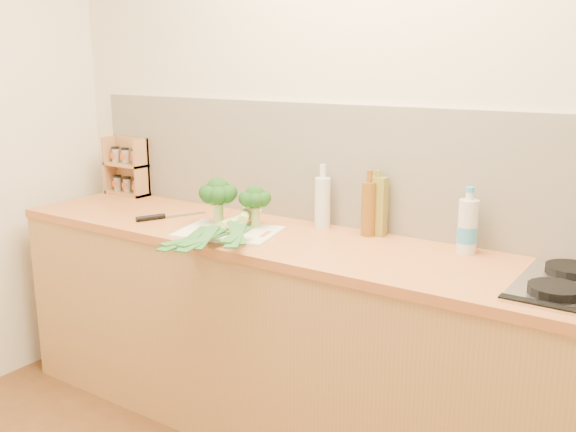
% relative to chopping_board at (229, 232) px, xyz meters
% --- Properties ---
extents(room_shell, '(3.50, 3.50, 3.50)m').
position_rel_chopping_board_xyz_m(room_shell, '(0.46, 0.39, 0.26)').
color(room_shell, beige).
rests_on(room_shell, ground).
extents(counter, '(3.20, 0.62, 0.90)m').
position_rel_chopping_board_xyz_m(counter, '(0.46, 0.10, -0.46)').
color(counter, '#BA814D').
rests_on(counter, ground).
extents(chopping_board, '(0.47, 0.39, 0.01)m').
position_rel_chopping_board_xyz_m(chopping_board, '(0.00, 0.00, 0.00)').
color(chopping_board, silver).
rests_on(chopping_board, counter).
extents(broccoli_left, '(0.17, 0.17, 0.21)m').
position_rel_chopping_board_xyz_m(broccoli_left, '(-0.11, 0.07, 0.15)').
color(broccoli_left, '#91AA63').
rests_on(broccoli_left, chopping_board).
extents(broccoli_right, '(0.14, 0.14, 0.19)m').
position_rel_chopping_board_xyz_m(broccoli_right, '(0.06, 0.11, 0.13)').
color(broccoli_right, '#91AA63').
rests_on(broccoli_right, chopping_board).
extents(leek_front, '(0.15, 0.66, 0.04)m').
position_rel_chopping_board_xyz_m(leek_front, '(-0.02, -0.04, 0.03)').
color(leek_front, white).
rests_on(leek_front, chopping_board).
extents(leek_mid, '(0.22, 0.71, 0.04)m').
position_rel_chopping_board_xyz_m(leek_mid, '(0.04, -0.03, 0.05)').
color(leek_mid, white).
rests_on(leek_mid, chopping_board).
extents(leek_back, '(0.38, 0.56, 0.04)m').
position_rel_chopping_board_xyz_m(leek_back, '(0.10, -0.03, 0.07)').
color(leek_back, white).
rests_on(leek_back, chopping_board).
extents(chefs_knife, '(0.17, 0.33, 0.03)m').
position_rel_chopping_board_xyz_m(chefs_knife, '(-0.43, 0.02, 0.00)').
color(chefs_knife, silver).
rests_on(chefs_knife, counter).
extents(spice_rack, '(0.26, 0.10, 0.31)m').
position_rel_chopping_board_xyz_m(spice_rack, '(-0.99, 0.34, 0.13)').
color(spice_rack, '#B47C4D').
rests_on(spice_rack, counter).
extents(oil_tin, '(0.08, 0.05, 0.28)m').
position_rel_chopping_board_xyz_m(oil_tin, '(0.54, 0.33, 0.12)').
color(oil_tin, olive).
rests_on(oil_tin, counter).
extents(glass_bottle, '(0.07, 0.07, 0.28)m').
position_rel_chopping_board_xyz_m(glass_bottle, '(0.28, 0.32, 0.11)').
color(glass_bottle, silver).
rests_on(glass_bottle, counter).
extents(amber_bottle, '(0.06, 0.06, 0.28)m').
position_rel_chopping_board_xyz_m(amber_bottle, '(0.51, 0.31, 0.11)').
color(amber_bottle, brown).
rests_on(amber_bottle, counter).
extents(water_bottle, '(0.08, 0.08, 0.24)m').
position_rel_chopping_board_xyz_m(water_bottle, '(0.94, 0.29, 0.09)').
color(water_bottle, silver).
rests_on(water_bottle, counter).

